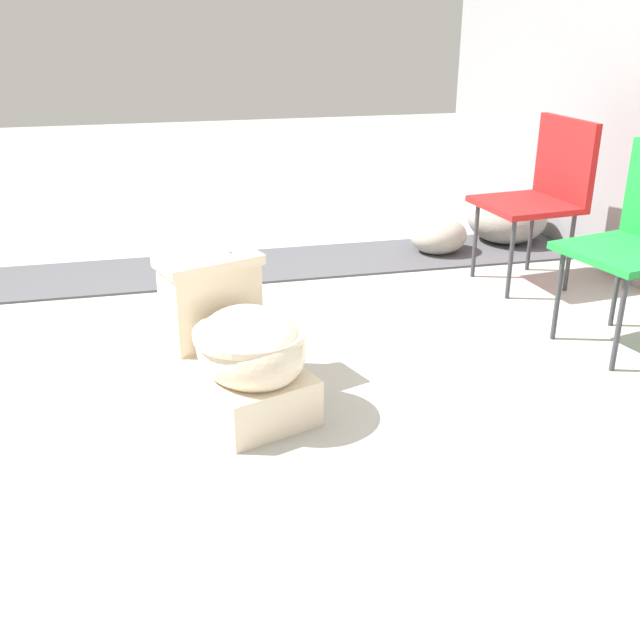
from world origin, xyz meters
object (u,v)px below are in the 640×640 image
object	(u,v)px
folding_chair_left	(545,185)
boulder_far	(439,235)
toilet	(238,348)
boulder_near	(507,218)

from	to	relation	value
folding_chair_left	boulder_far	distance (m)	0.76
folding_chair_left	boulder_far	xyz separation A→B (m)	(-0.57, -0.32, -0.40)
folding_chair_left	boulder_far	size ratio (longest dim) A/B	2.49
toilet	boulder_far	size ratio (longest dim) A/B	2.14
toilet	folding_chair_left	size ratio (longest dim) A/B	0.86
boulder_near	boulder_far	distance (m)	0.50
boulder_far	boulder_near	bearing A→B (deg)	103.83
boulder_far	folding_chair_left	bearing A→B (deg)	29.29
toilet	boulder_near	xyz separation A→B (m)	(-1.64, 1.85, -0.07)
boulder_near	boulder_far	xyz separation A→B (m)	(0.12, -0.49, -0.04)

